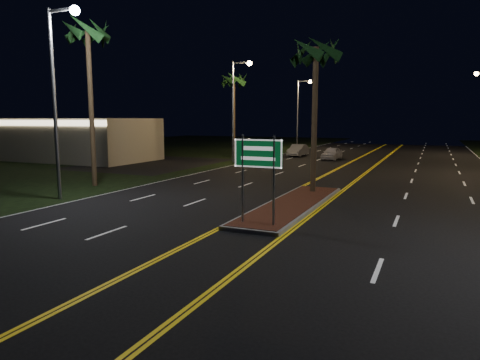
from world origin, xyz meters
The scene contains 13 objects.
ground centered at (0.00, 0.00, 0.00)m, with size 120.00×120.00×0.00m, color black.
grass_left centered at (-30.00, 25.00, 0.00)m, with size 40.00×110.00×0.01m, color black.
median_island centered at (0.00, 7.00, 0.08)m, with size 2.25×10.25×0.17m.
highway_sign centered at (0.00, 2.80, 2.40)m, with size 1.80×0.08×3.20m.
commercial_building centered at (-26.00, 19.99, 2.00)m, with size 15.00×8.12×4.00m.
streetlight_left_near centered at (-10.61, 4.00, 5.66)m, with size 1.91×0.44×9.00m.
streetlight_left_mid centered at (-10.61, 24.00, 5.66)m, with size 1.91×0.44×9.00m.
streetlight_left_far centered at (-10.61, 44.00, 5.66)m, with size 1.91×0.44×9.00m.
palm_median centered at (0.00, 10.50, 7.28)m, with size 2.40×2.40×8.30m.
palm_left_near centered at (-12.50, 8.00, 8.68)m, with size 2.40×2.40×9.80m.
palm_left_far centered at (-12.80, 28.00, 7.75)m, with size 2.40×2.40×8.80m.
car_near centered at (-3.41, 30.67, 0.72)m, with size 1.84×4.30×1.43m, color silver.
car_far centered at (-7.57, 33.03, 0.74)m, with size 1.89×4.42×1.47m, color #999DA2.
Camera 1 is at (5.64, -11.22, 3.89)m, focal length 32.00 mm.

